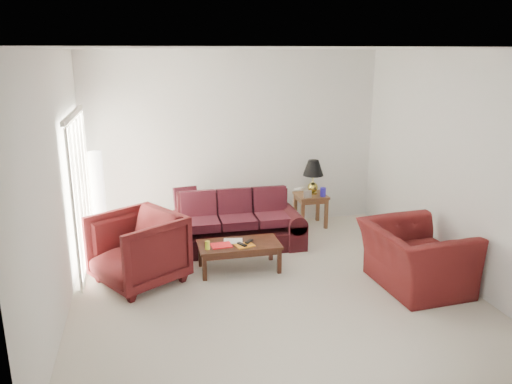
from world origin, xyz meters
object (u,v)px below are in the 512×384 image
end_table (310,210)px  floor_lamp (98,198)px  sofa (237,222)px  coffee_table (239,256)px  armchair_right (415,257)px  armchair_left (138,249)px

end_table → floor_lamp: bearing=-179.1°
sofa → coffee_table: sofa is taller
sofa → end_table: sofa is taller
floor_lamp → coffee_table: bearing=-37.4°
floor_lamp → armchair_right: 4.80m
armchair_right → floor_lamp: bearing=54.6°
armchair_right → end_table: bearing=8.1°
end_table → coffee_table: bearing=-135.5°
floor_lamp → coffee_table: 2.53m
floor_lamp → coffee_table: floor_lamp is taller
end_table → floor_lamp: 3.57m
end_table → floor_lamp: floor_lamp is taller
floor_lamp → armchair_left: size_ratio=1.45×
end_table → armchair_left: size_ratio=0.54×
armchair_right → coffee_table: bearing=60.6°
sofa → armchair_right: (2.00, -1.84, -0.01)m
end_table → armchair_left: armchair_left is taller
sofa → floor_lamp: size_ratio=1.36×
sofa → armchair_left: armchair_left is taller
armchair_left → end_table: bearing=86.8°
end_table → floor_lamp: (-3.54, -0.05, 0.47)m
sofa → end_table: bearing=30.7°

